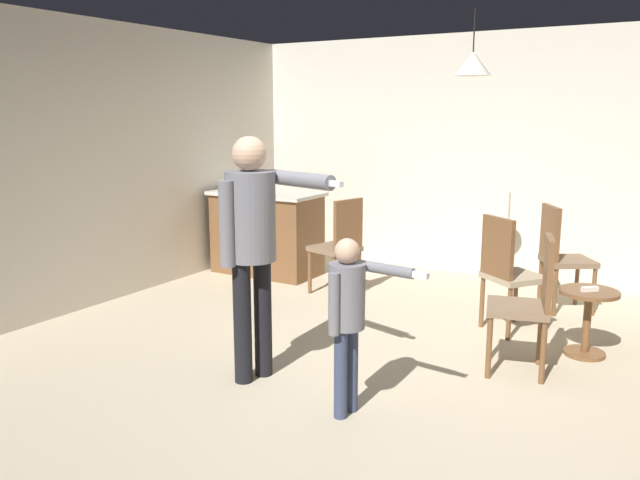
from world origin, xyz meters
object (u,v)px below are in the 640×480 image
at_px(person_child, 348,307).
at_px(dining_chair_spare, 340,243).
at_px(dining_chair_centre_back, 507,270).
at_px(dining_chair_near_wall, 529,299).
at_px(spare_remote_on_table, 590,289).
at_px(kitchen_counter, 267,233).
at_px(side_table_by_couch, 587,315).
at_px(person_adult, 252,232).
at_px(dining_chair_by_counter, 561,254).

distance_m(person_child, dining_chair_spare, 2.66).
bearing_deg(dining_chair_centre_back, dining_chair_near_wall, -29.16).
relative_size(dining_chair_centre_back, spare_remote_on_table, 7.69).
distance_m(kitchen_counter, dining_chair_spare, 1.23).
xyz_separation_m(side_table_by_couch, person_adult, (-1.93, -1.66, 0.72)).
bearing_deg(dining_chair_spare, dining_chair_by_counter, -57.67).
bearing_deg(person_child, kitchen_counter, -130.58).
relative_size(side_table_by_couch, person_adult, 0.31).
relative_size(person_adult, dining_chair_spare, 1.69).
height_order(side_table_by_couch, dining_chair_centre_back, dining_chair_centre_back).
height_order(dining_chair_centre_back, spare_remote_on_table, dining_chair_centre_back).
bearing_deg(dining_chair_centre_back, side_table_by_couch, 18.28).
distance_m(kitchen_counter, dining_chair_by_counter, 3.20).
relative_size(kitchen_counter, dining_chair_spare, 1.26).
relative_size(person_adult, dining_chair_by_counter, 1.69).
bearing_deg(person_adult, person_child, 95.38).
distance_m(person_child, dining_chair_near_wall, 1.48).
height_order(dining_chair_centre_back, dining_chair_spare, same).
bearing_deg(kitchen_counter, person_adult, -56.31).
distance_m(side_table_by_couch, dining_chair_centre_back, 0.75).
distance_m(person_adult, spare_remote_on_table, 2.58).
xyz_separation_m(person_adult, person_child, (0.82, -0.15, -0.36)).
distance_m(dining_chair_by_counter, dining_chair_centre_back, 0.91).
relative_size(dining_chair_spare, spare_remote_on_table, 7.69).
xyz_separation_m(person_adult, spare_remote_on_table, (1.93, 1.63, -0.51)).
xyz_separation_m(person_child, dining_chair_spare, (-1.33, 2.30, -0.15)).
bearing_deg(side_table_by_couch, person_child, -121.41).
height_order(dining_chair_by_counter, spare_remote_on_table, dining_chair_by_counter).
relative_size(person_adult, dining_chair_near_wall, 1.69).
distance_m(side_table_by_couch, person_child, 2.16).
xyz_separation_m(side_table_by_couch, dining_chair_centre_back, (-0.68, 0.22, 0.22)).
distance_m(dining_chair_near_wall, dining_chair_spare, 2.37).
bearing_deg(dining_chair_spare, side_table_by_couch, -85.61).
bearing_deg(dining_chair_near_wall, side_table_by_couch, -44.35).
relative_size(person_child, dining_chair_centre_back, 1.12).
height_order(dining_chair_by_counter, dining_chair_centre_back, same).
relative_size(side_table_by_couch, dining_chair_by_counter, 0.52).
bearing_deg(dining_chair_centre_back, kitchen_counter, -155.78).
bearing_deg(dining_chair_near_wall, kitchen_counter, 51.23).
xyz_separation_m(dining_chair_by_counter, dining_chair_spare, (-2.02, -0.61, 0.00)).
bearing_deg(person_adult, side_table_by_couch, 146.59).
distance_m(dining_chair_by_counter, dining_chair_spare, 2.11).
bearing_deg(spare_remote_on_table, dining_chair_near_wall, -120.90).
distance_m(person_adult, dining_chair_near_wall, 2.01).
relative_size(kitchen_counter, person_child, 1.13).
height_order(person_adult, dining_chair_spare, person_adult).
relative_size(person_child, dining_chair_by_counter, 1.12).
bearing_deg(dining_chair_by_counter, person_adult, -61.69).
height_order(side_table_by_couch, person_adult, person_adult).
xyz_separation_m(side_table_by_couch, dining_chair_by_counter, (-0.41, 1.09, 0.22)).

